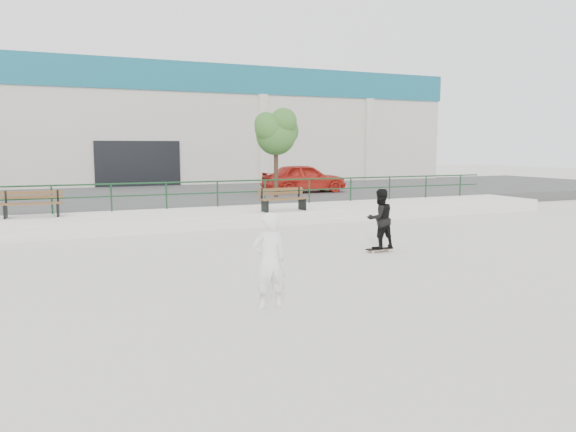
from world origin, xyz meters
name	(u,v)px	position (x,y,z in m)	size (l,w,h in m)	color
ground	(318,282)	(0.00, 0.00, 0.00)	(120.00, 120.00, 0.00)	beige
ledge	(202,218)	(0.00, 9.50, 0.25)	(30.00, 3.00, 0.50)	silver
parking_strip	(158,199)	(0.00, 18.00, 0.25)	(60.00, 14.00, 0.50)	#3D3D3D
railing	(192,189)	(0.00, 10.80, 1.24)	(28.00, 0.06, 1.03)	#163D20
commercial_building	(119,123)	(0.00, 31.99, 4.58)	(44.20, 16.33, 8.00)	silver
bench_left	(32,204)	(-5.63, 10.11, 0.94)	(1.97, 0.71, 0.89)	#4F351B
bench_right	(283,199)	(2.80, 8.47, 0.92)	(1.89, 0.68, 0.85)	#4F351B
tree	(276,131)	(4.77, 13.86, 3.58)	(2.31, 2.06, 4.11)	#463323
red_car	(304,178)	(7.11, 15.81, 1.24)	(1.75, 4.36, 1.49)	red
skateboard	(379,249)	(3.06, 2.38, 0.07)	(0.78, 0.23, 0.09)	black
standing_skater	(380,219)	(3.06, 2.38, 0.91)	(0.79, 0.62, 1.62)	black
seated_skater	(269,261)	(-1.68, -1.42, 0.86)	(0.63, 0.41, 1.71)	white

